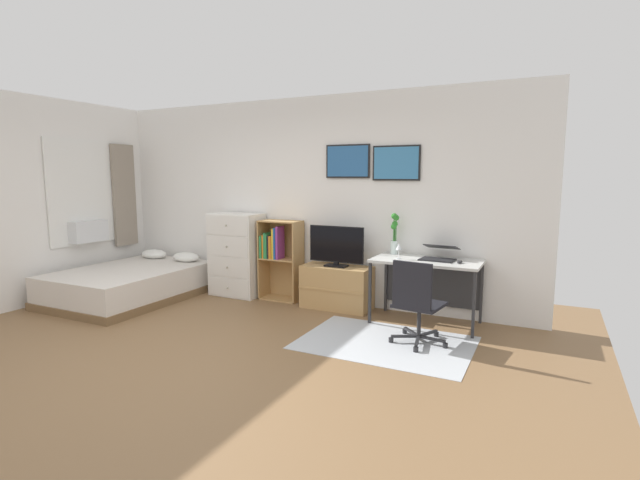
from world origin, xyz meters
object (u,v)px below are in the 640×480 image
bed (132,283)px  bookshelf (278,254)px  dresser (237,255)px  tv_stand (337,287)px  office_chair (416,300)px  television (336,247)px  computer_mouse (460,262)px  wine_glass (399,247)px  laptop (439,254)px  bamboo_vase (394,234)px  desk (428,270)px

bed → bookshelf: (1.84, 0.86, 0.41)m
dresser → bookshelf: (0.64, 0.07, 0.04)m
tv_stand → office_chair: size_ratio=1.03×
television → office_chair: television is taller
dresser → office_chair: (2.79, -0.84, -0.12)m
computer_mouse → wine_glass: size_ratio=0.58×
tv_stand → computer_mouse: bearing=-6.1°
tv_stand → laptop: 1.39m
bookshelf → bamboo_vase: (1.61, 0.05, 0.36)m
dresser → bamboo_vase: bamboo_vase is taller
dresser → computer_mouse: (3.07, -0.15, 0.18)m
bed → tv_stand: bed is taller
desk → computer_mouse: computer_mouse is taller
desk → office_chair: bearing=-84.2°
laptop → computer_mouse: laptop is taller
bookshelf → laptop: bearing=-1.8°
desk → office_chair: office_chair is taller
bookshelf → computer_mouse: bearing=-5.1°
tv_stand → bamboo_vase: 1.01m
laptop → wine_glass: bearing=-151.9°
computer_mouse → bamboo_vase: bearing=162.1°
bookshelf → computer_mouse: 2.44m
television → office_chair: 1.54m
bamboo_vase → wine_glass: size_ratio=2.76×
tv_stand → bed: bearing=-163.5°
television → bamboo_vase: (0.71, 0.12, 0.19)m
bookshelf → wine_glass: (1.76, -0.26, 0.25)m
wine_glass → bed: bearing=-170.4°
bed → dresser: bearing=33.0°
bed → bamboo_vase: 3.64m
bookshelf → tv_stand: bookshelf is taller
bed → computer_mouse: (4.26, 0.65, 0.54)m
office_chair → wine_glass: 0.86m
bamboo_vase → office_chair: bearing=-60.8°
office_chair → computer_mouse: size_ratio=8.27×
office_chair → laptop: laptop is taller
office_chair → bamboo_vase: 1.21m
bed → bookshelf: 2.07m
bed → laptop: 4.13m
laptop → computer_mouse: size_ratio=4.13×
dresser → bookshelf: size_ratio=1.07×
laptop → bamboo_vase: bearing=172.1°
dresser → tv_stand: bearing=0.6°
television → computer_mouse: size_ratio=7.03×
laptop → television: bearing=-176.1°
desk → bamboo_vase: bearing=163.4°
bed → laptop: bearing=10.5°
dresser → office_chair: size_ratio=1.35×
tv_stand → dresser: bearing=-179.4°
bookshelf → computer_mouse: bookshelf is taller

